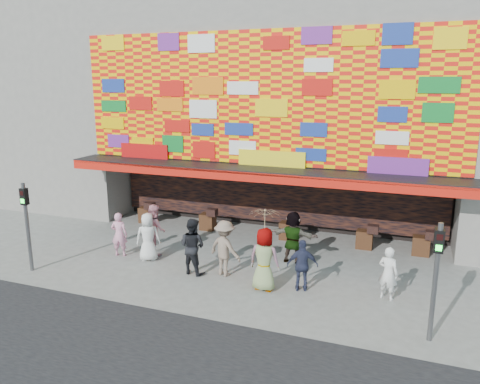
{
  "coord_description": "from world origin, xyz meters",
  "views": [
    {
      "loc": [
        5.47,
        -12.77,
        6.18
      ],
      "look_at": [
        -0.06,
        2.0,
        2.43
      ],
      "focal_mm": 35.0,
      "sensor_mm": 36.0,
      "label": 1
    }
  ],
  "objects_px": {
    "ped_b": "(119,234)",
    "ped_h": "(388,273)",
    "ped_a": "(148,237)",
    "parasol": "(265,223)",
    "ped_e": "(302,265)",
    "ped_i": "(155,229)",
    "ped_c": "(192,246)",
    "ped_g": "(264,259)",
    "signal_left": "(26,217)",
    "ped_f": "(293,237)",
    "signal_right": "(436,269)",
    "ped_d": "(225,248)"
  },
  "relations": [
    {
      "from": "ped_b",
      "to": "ped_d",
      "type": "xyz_separation_m",
      "value": [
        4.24,
        -0.29,
        0.12
      ]
    },
    {
      "from": "ped_c",
      "to": "ped_g",
      "type": "relative_size",
      "value": 0.96
    },
    {
      "from": "ped_e",
      "to": "parasol",
      "type": "height_order",
      "value": "parasol"
    },
    {
      "from": "ped_d",
      "to": "ped_e",
      "type": "relative_size",
      "value": 1.15
    },
    {
      "from": "signal_right",
      "to": "ped_e",
      "type": "xyz_separation_m",
      "value": [
        -3.57,
        1.67,
        -1.06
      ]
    },
    {
      "from": "signal_right",
      "to": "ped_f",
      "type": "bearing_deg",
      "value": 139.26
    },
    {
      "from": "ped_b",
      "to": "ped_d",
      "type": "bearing_deg",
      "value": 161.53
    },
    {
      "from": "signal_left",
      "to": "ped_d",
      "type": "xyz_separation_m",
      "value": [
        6.21,
        1.91,
        -0.94
      ]
    },
    {
      "from": "ped_a",
      "to": "ped_i",
      "type": "height_order",
      "value": "ped_i"
    },
    {
      "from": "ped_a",
      "to": "ped_d",
      "type": "xyz_separation_m",
      "value": [
        3.02,
        -0.27,
        0.06
      ]
    },
    {
      "from": "ped_g",
      "to": "ped_c",
      "type": "bearing_deg",
      "value": -4.79
    },
    {
      "from": "ped_b",
      "to": "ped_f",
      "type": "bearing_deg",
      "value": -179.72
    },
    {
      "from": "signal_right",
      "to": "ped_b",
      "type": "distance_m",
      "value": 10.71
    },
    {
      "from": "signal_right",
      "to": "ped_d",
      "type": "bearing_deg",
      "value": 162.83
    },
    {
      "from": "ped_a",
      "to": "ped_g",
      "type": "bearing_deg",
      "value": 142.69
    },
    {
      "from": "signal_right",
      "to": "ped_g",
      "type": "xyz_separation_m",
      "value": [
        -4.66,
        1.31,
        -0.89
      ]
    },
    {
      "from": "ped_d",
      "to": "signal_right",
      "type": "bearing_deg",
      "value": -178.11
    },
    {
      "from": "ped_h",
      "to": "parasol",
      "type": "distance_m",
      "value": 3.83
    },
    {
      "from": "parasol",
      "to": "ped_g",
      "type": "bearing_deg",
      "value": -165.96
    },
    {
      "from": "ped_d",
      "to": "ped_h",
      "type": "height_order",
      "value": "ped_d"
    },
    {
      "from": "ped_b",
      "to": "ped_i",
      "type": "bearing_deg",
      "value": -163.29
    },
    {
      "from": "ped_e",
      "to": "ped_a",
      "type": "bearing_deg",
      "value": -21.01
    },
    {
      "from": "signal_right",
      "to": "ped_h",
      "type": "distance_m",
      "value": 2.5
    },
    {
      "from": "ped_a",
      "to": "parasol",
      "type": "bearing_deg",
      "value": 142.69
    },
    {
      "from": "ped_f",
      "to": "ped_h",
      "type": "bearing_deg",
      "value": 155.31
    },
    {
      "from": "ped_e",
      "to": "ped_i",
      "type": "xyz_separation_m",
      "value": [
        -5.76,
        1.2,
        0.13
      ]
    },
    {
      "from": "ped_a",
      "to": "ped_h",
      "type": "xyz_separation_m",
      "value": [
        8.08,
        -0.22,
        -0.06
      ]
    },
    {
      "from": "ped_g",
      "to": "ped_d",
      "type": "bearing_deg",
      "value": -17.69
    },
    {
      "from": "ped_e",
      "to": "parasol",
      "type": "bearing_deg",
      "value": 2.13
    },
    {
      "from": "ped_f",
      "to": "ped_e",
      "type": "bearing_deg",
      "value": 115.97
    },
    {
      "from": "ped_d",
      "to": "ped_e",
      "type": "xyz_separation_m",
      "value": [
        2.62,
        -0.24,
        -0.12
      ]
    },
    {
      "from": "ped_h",
      "to": "ped_i",
      "type": "distance_m",
      "value": 8.25
    },
    {
      "from": "ped_b",
      "to": "ped_h",
      "type": "bearing_deg",
      "value": 163.97
    },
    {
      "from": "signal_right",
      "to": "ped_f",
      "type": "relative_size",
      "value": 1.64
    },
    {
      "from": "signal_right",
      "to": "ped_i",
      "type": "bearing_deg",
      "value": 162.96
    },
    {
      "from": "ped_a",
      "to": "ped_b",
      "type": "distance_m",
      "value": 1.21
    },
    {
      "from": "ped_a",
      "to": "ped_c",
      "type": "relative_size",
      "value": 0.92
    },
    {
      "from": "signal_left",
      "to": "ped_f",
      "type": "distance_m",
      "value": 8.9
    },
    {
      "from": "signal_right",
      "to": "ped_h",
      "type": "bearing_deg",
      "value": 120.0
    },
    {
      "from": "ped_a",
      "to": "ped_b",
      "type": "height_order",
      "value": "ped_a"
    },
    {
      "from": "signal_left",
      "to": "ped_f",
      "type": "xyz_separation_m",
      "value": [
        7.99,
        3.8,
        -0.95
      ]
    },
    {
      "from": "signal_right",
      "to": "ped_g",
      "type": "distance_m",
      "value": 4.92
    },
    {
      "from": "ped_g",
      "to": "ped_i",
      "type": "xyz_separation_m",
      "value": [
        -4.67,
        1.55,
        -0.04
      ]
    },
    {
      "from": "ped_g",
      "to": "ped_h",
      "type": "distance_m",
      "value": 3.59
    },
    {
      "from": "signal_right",
      "to": "parasol",
      "type": "height_order",
      "value": "signal_right"
    },
    {
      "from": "parasol",
      "to": "ped_f",
      "type": "bearing_deg",
      "value": 84.12
    },
    {
      "from": "ped_c",
      "to": "ped_d",
      "type": "height_order",
      "value": "ped_c"
    },
    {
      "from": "ped_i",
      "to": "parasol",
      "type": "xyz_separation_m",
      "value": [
        4.67,
        -1.55,
        1.2
      ]
    },
    {
      "from": "ped_i",
      "to": "ped_a",
      "type": "bearing_deg",
      "value": 143.52
    },
    {
      "from": "signal_right",
      "to": "ped_g",
      "type": "relative_size",
      "value": 1.54
    }
  ]
}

